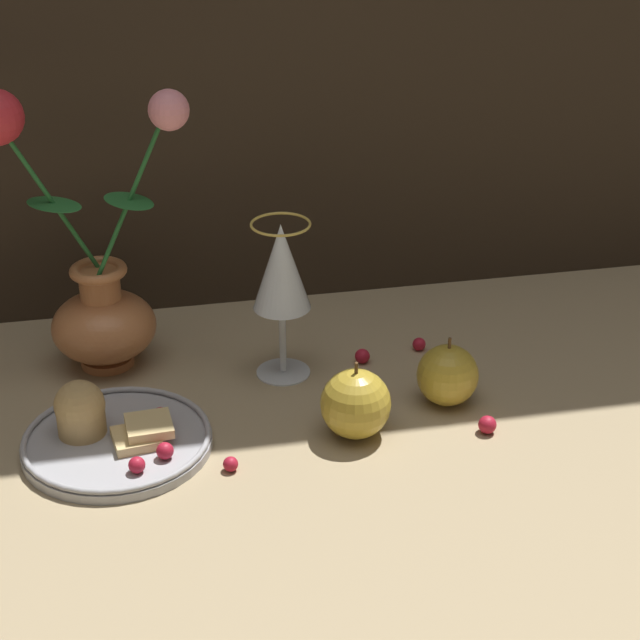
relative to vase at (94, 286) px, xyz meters
name	(u,v)px	position (x,y,z in m)	size (l,w,h in m)	color
ground_plane	(230,401)	(0.14, -0.11, -0.10)	(2.40, 2.40, 0.00)	#9E8966
vase	(94,286)	(0.00, 0.00, 0.00)	(0.23, 0.12, 0.33)	#B77042
plate_with_pastries	(110,433)	(0.01, -0.17, -0.08)	(0.19, 0.19, 0.07)	#A3A3A8
wine_glass	(281,273)	(0.20, -0.06, 0.03)	(0.07, 0.07, 0.19)	silver
apple_beside_vase	(448,375)	(0.37, -0.16, -0.07)	(0.07, 0.07, 0.08)	#B2932D
apple_near_glass	(356,404)	(0.25, -0.20, -0.06)	(0.07, 0.07, 0.09)	#B2932D
berry_near_plate	(487,425)	(0.39, -0.23, -0.09)	(0.02, 0.02, 0.02)	#AD192D
berry_front_center	(362,356)	(0.30, -0.06, -0.09)	(0.02, 0.02, 0.02)	#AD192D
berry_by_glass_stem	(382,391)	(0.30, -0.14, -0.09)	(0.01, 0.01, 0.01)	#AD192D
berry_under_candlestick	(419,344)	(0.37, -0.04, -0.09)	(0.02, 0.02, 0.02)	#AD192D
berry_far_right	(231,464)	(0.12, -0.24, -0.09)	(0.02, 0.02, 0.02)	#AD192D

